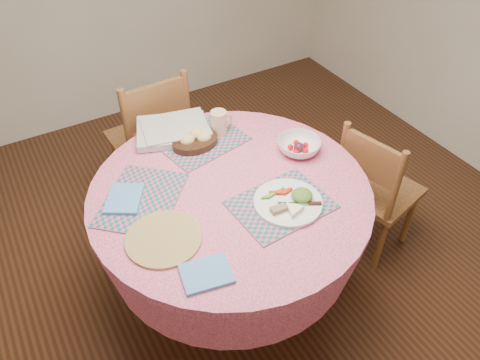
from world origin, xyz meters
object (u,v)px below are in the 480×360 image
object	(u,v)px
chair_right	(374,189)
fruit_bowl	(299,146)
dining_table	(231,220)
bread_bowl	(195,140)
dinner_plate	(290,201)
wicker_trivet	(164,239)
latte_mug	(219,122)
chair_back	(153,138)

from	to	relation	value
chair_right	fruit_bowl	size ratio (longest dim) A/B	4.07
dining_table	chair_right	bearing A→B (deg)	-6.08
bread_bowl	fruit_bowl	bearing A→B (deg)	-35.77
chair_right	dinner_plate	xyz separation A→B (m)	(-0.66, -0.12, 0.33)
wicker_trivet	dinner_plate	world-z (taller)	dinner_plate
chair_right	latte_mug	distance (m)	0.91
dining_table	dinner_plate	size ratio (longest dim) A/B	4.28
chair_right	fruit_bowl	distance (m)	0.56
dinner_plate	latte_mug	size ratio (longest dim) A/B	2.38
wicker_trivet	dining_table	bearing A→B (deg)	18.75
latte_mug	fruit_bowl	world-z (taller)	latte_mug
chair_back	latte_mug	size ratio (longest dim) A/B	7.68
bread_bowl	fruit_bowl	distance (m)	0.50
wicker_trivet	fruit_bowl	distance (m)	0.80
bread_bowl	latte_mug	size ratio (longest dim) A/B	1.89
dinner_plate	bread_bowl	xyz separation A→B (m)	(-0.16, 0.57, 0.01)
dining_table	fruit_bowl	bearing A→B (deg)	9.32
bread_bowl	fruit_bowl	size ratio (longest dim) A/B	1.11
dining_table	dinner_plate	distance (m)	0.35
dining_table	dinner_plate	bearing A→B (deg)	-51.35
chair_back	bread_bowl	xyz separation A→B (m)	(0.05, -0.51, 0.29)
bread_bowl	latte_mug	distance (m)	0.15
chair_right	bread_bowl	bearing A→B (deg)	47.40
chair_back	bread_bowl	bearing A→B (deg)	92.83
wicker_trivet	bread_bowl	bearing A→B (deg)	52.14
chair_back	fruit_bowl	size ratio (longest dim) A/B	4.51
dinner_plate	latte_mug	world-z (taller)	latte_mug
dinner_plate	fruit_bowl	distance (m)	0.37
wicker_trivet	latte_mug	distance (m)	0.73
chair_right	bread_bowl	distance (m)	1.00
chair_back	fruit_bowl	bearing A→B (deg)	116.71
dining_table	dinner_plate	xyz separation A→B (m)	(0.17, -0.21, 0.22)
chair_right	wicker_trivet	world-z (taller)	chair_right
dinner_plate	wicker_trivet	bearing A→B (deg)	170.77
chair_back	dinner_plate	world-z (taller)	chair_back
dining_table	fruit_bowl	xyz separation A→B (m)	(0.41, 0.07, 0.23)
dinner_plate	bread_bowl	distance (m)	0.59
chair_back	latte_mug	xyz separation A→B (m)	(0.20, -0.49, 0.33)
latte_mug	dinner_plate	bearing A→B (deg)	-88.88
dinner_plate	bread_bowl	size ratio (longest dim) A/B	1.26
wicker_trivet	bread_bowl	distance (m)	0.61
wicker_trivet	dinner_plate	distance (m)	0.54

